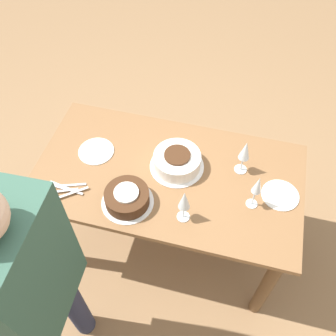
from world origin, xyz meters
The scene contains 11 objects.
ground_plane centered at (0.00, 0.00, 0.00)m, with size 12.00×12.00×0.00m, color #8E6B47.
dining_table centered at (0.00, 0.00, 0.62)m, with size 1.39×0.75×0.76m.
cake_center_white centered at (0.03, 0.06, 0.80)m, with size 0.28×0.28×0.10m.
cake_front_chocolate centered at (-0.15, -0.22, 0.80)m, with size 0.26×0.26×0.09m.
wine_glass_near centered at (0.36, 0.12, 0.90)m, with size 0.07×0.07×0.21m.
wine_glass_far centered at (0.44, -0.08, 0.91)m, with size 0.06×0.06×0.22m.
wine_glass_extra centered at (0.13, -0.23, 0.90)m, with size 0.06×0.06×0.21m.
dessert_plate_left centered at (-0.41, 0.05, 0.76)m, with size 0.19×0.19×0.01m.
dessert_plate_right centered at (0.57, 0.01, 0.76)m, with size 0.19×0.19×0.01m.
fork_pile centered at (-0.47, -0.22, 0.76)m, with size 0.21×0.14×0.01m.
person_cutting centered at (-0.33, -0.76, 0.92)m, with size 0.24×0.41×1.54m.
Camera 1 is at (0.29, -1.11, 2.31)m, focal length 40.00 mm.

